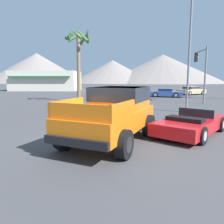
# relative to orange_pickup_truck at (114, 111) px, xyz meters

# --- Properties ---
(ground_plane) EXTENTS (320.00, 320.00, 0.00)m
(ground_plane) POSITION_rel_orange_pickup_truck_xyz_m (-0.48, 0.01, -1.13)
(ground_plane) COLOR #424244
(orange_pickup_truck) EXTENTS (3.64, 5.25, 2.01)m
(orange_pickup_truck) POSITION_rel_orange_pickup_truck_xyz_m (0.00, 0.00, 0.00)
(orange_pickup_truck) COLOR orange
(orange_pickup_truck) RESTS_ON ground_plane
(red_convertible_car) EXTENTS (3.96, 4.41, 1.03)m
(red_convertible_car) POSITION_rel_orange_pickup_truck_xyz_m (3.23, 1.04, -0.70)
(red_convertible_car) COLOR red
(red_convertible_car) RESTS_ON ground_plane
(parked_car_tan) EXTENTS (4.76, 3.94, 1.20)m
(parked_car_tan) POSITION_rel_orange_pickup_truck_xyz_m (10.71, 25.07, -0.52)
(parked_car_tan) COLOR tan
(parked_car_tan) RESTS_ON ground_plane
(parked_car_blue) EXTENTS (4.41, 2.89, 1.11)m
(parked_car_blue) POSITION_rel_orange_pickup_truck_xyz_m (6.02, 20.43, -0.55)
(parked_car_blue) COLOR #334C9E
(parked_car_blue) RESTS_ON ground_plane
(traffic_light_main) EXTENTS (0.38, 3.33, 5.30)m
(traffic_light_main) POSITION_rel_orange_pickup_truck_xyz_m (8.06, 14.08, 2.57)
(traffic_light_main) COLOR slate
(traffic_light_main) RESTS_ON ground_plane
(street_lamp_post) EXTENTS (0.90, 0.24, 8.43)m
(street_lamp_post) POSITION_rel_orange_pickup_truck_xyz_m (4.83, 7.25, 3.88)
(street_lamp_post) COLOR slate
(street_lamp_post) RESTS_ON ground_plane
(palm_tree_tall) EXTENTS (2.60, 2.57, 7.25)m
(palm_tree_tall) POSITION_rel_orange_pickup_truck_xyz_m (-4.04, 14.03, 4.30)
(palm_tree_tall) COLOR brown
(palm_tree_tall) RESTS_ON ground_plane
(storefront_building) EXTENTS (12.90, 8.41, 3.87)m
(storefront_building) POSITION_rel_orange_pickup_truck_xyz_m (-15.15, 36.44, 0.81)
(storefront_building) COLOR beige
(storefront_building) RESTS_ON ground_plane
(distant_mountain_range) EXTENTS (140.79, 69.92, 17.92)m
(distant_mountain_range) POSITION_rel_orange_pickup_truck_xyz_m (-10.32, 122.69, 7.01)
(distant_mountain_range) COLOR gray
(distant_mountain_range) RESTS_ON ground_plane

